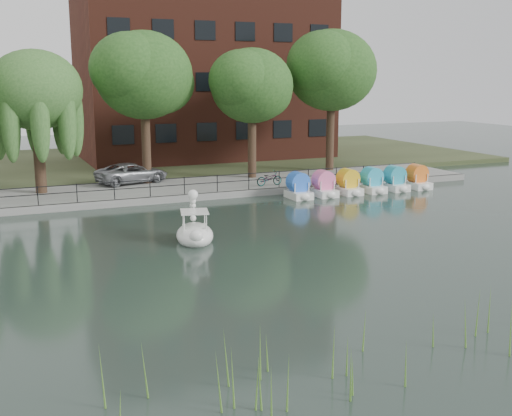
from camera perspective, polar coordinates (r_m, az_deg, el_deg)
ground_plane at (r=25.05m, az=2.56°, el=-4.71°), size 120.00×120.00×0.00m
promenade at (r=39.66m, az=-7.52°, el=1.61°), size 40.00×6.00×0.40m
kerb at (r=36.87m, az=-6.27°, el=0.88°), size 40.00×0.25×0.40m
land_strip at (r=53.13m, az=-11.65°, el=3.99°), size 60.00×22.00×0.36m
railing at (r=36.90m, az=-6.39°, el=2.38°), size 32.00×0.05×1.00m
apartment_building at (r=54.53m, az=-4.62°, el=14.06°), size 20.00×10.07×18.00m
willow_mid at (r=38.75m, az=-19.07°, el=9.85°), size 5.32×5.32×8.15m
broadleaf_center at (r=40.75m, az=-9.95°, el=11.51°), size 6.00×6.00×9.25m
broadleaf_right at (r=42.46m, az=-0.37°, el=10.77°), size 5.40×5.40×8.32m
broadleaf_far at (r=46.25m, az=6.75°, el=12.02°), size 6.30×6.30×9.71m
minivan at (r=41.29m, az=-10.97°, el=3.20°), size 3.65×5.69×1.46m
bicycle at (r=39.60m, az=1.18°, el=2.72°), size 0.73×1.76×1.00m
swan_boat at (r=27.93m, az=-5.47°, el=-2.03°), size 2.17×2.85×2.15m
pedal_boat_row at (r=39.77m, az=9.25°, el=2.18°), size 9.65×1.70×1.40m
reed_bank at (r=18.57m, az=21.46°, el=-9.54°), size 24.00×2.40×1.20m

